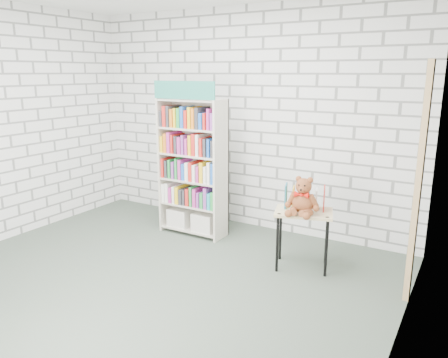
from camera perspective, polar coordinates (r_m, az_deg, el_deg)
The scene contains 7 objects.
ground at distance 4.45m, azimuth -9.88°, elevation -13.11°, with size 4.50×4.50×0.00m, color #404C40.
room_shell at distance 3.98m, azimuth -10.95°, elevation 10.48°, with size 4.52×4.02×2.81m.
bookshelf at distance 5.40m, azimuth -4.09°, elevation 1.67°, with size 0.85×0.33×1.90m.
display_table at distance 4.56m, azimuth 10.33°, elevation -5.17°, with size 0.67×0.55×0.62m.
table_books at distance 4.59m, azimuth 10.50°, elevation -2.36°, with size 0.44×0.29×0.24m.
teddy_bear at distance 4.40m, azimuth 10.22°, elevation -2.62°, with size 0.35×0.33×0.38m.
door_trim at distance 4.07m, azimuth 24.03°, elevation -0.90°, with size 0.05×0.12×2.10m, color tan.
Camera 1 is at (2.62, -2.98, 2.00)m, focal length 35.00 mm.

